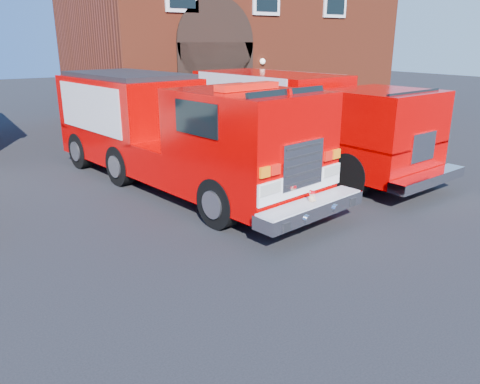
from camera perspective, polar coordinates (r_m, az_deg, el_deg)
ground at (r=10.40m, az=-3.64°, el=-5.11°), size 100.00×100.00×0.00m
parking_stripe_near at (r=15.13m, az=16.25°, el=1.66°), size 0.12×3.00×0.01m
parking_stripe_mid at (r=17.15m, az=8.71°, el=4.06°), size 0.12×3.00×0.01m
parking_stripe_far at (r=19.42m, az=2.81°, el=5.88°), size 0.12×3.00×0.01m
fire_station at (r=26.18m, az=-1.84°, el=18.39°), size 15.20×10.20×8.45m
fire_engine at (r=13.61m, az=-8.16°, el=7.46°), size 4.41×10.52×3.14m
secondary_truck at (r=15.79m, az=7.33°, el=8.95°), size 3.76×9.47×2.99m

